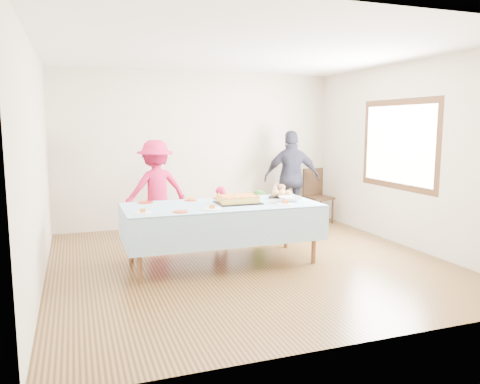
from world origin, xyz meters
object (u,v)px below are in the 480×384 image
object	(u,v)px
birthday_cake	(238,200)
adult_left	(156,189)
party_table	(222,208)
dining_chair	(316,192)

from	to	relation	value
birthday_cake	adult_left	distance (m)	1.84
party_table	birthday_cake	bearing A→B (deg)	-0.86
dining_chair	adult_left	bearing A→B (deg)	178.04
birthday_cake	adult_left	world-z (taller)	adult_left
birthday_cake	dining_chair	size ratio (longest dim) A/B	0.56
party_table	adult_left	size ratio (longest dim) A/B	1.60
party_table	dining_chair	xyz separation A→B (m)	(2.43, 1.92, -0.17)
party_table	birthday_cake	distance (m)	0.24
adult_left	dining_chair	bearing A→B (deg)	176.92
party_table	dining_chair	size ratio (longest dim) A/B	2.52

